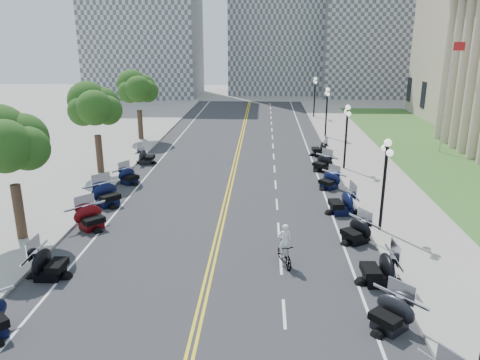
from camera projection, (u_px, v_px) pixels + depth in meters
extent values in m
plane|color=gray|center=(212.00, 263.00, 21.70)|extent=(160.00, 160.00, 0.00)
cube|color=#333335|center=(228.00, 193.00, 31.23)|extent=(16.00, 90.00, 0.01)
cube|color=yellow|center=(226.00, 193.00, 31.23)|extent=(0.12, 90.00, 0.00)
cube|color=yellow|center=(230.00, 193.00, 31.22)|extent=(0.12, 90.00, 0.00)
cube|color=white|center=(325.00, 195.00, 30.91)|extent=(0.12, 90.00, 0.00)
cube|color=white|center=(134.00, 191.00, 31.55)|extent=(0.12, 90.00, 0.00)
cube|color=white|center=(284.00, 314.00, 17.72)|extent=(0.12, 2.00, 0.00)
cube|color=white|center=(281.00, 264.00, 21.53)|extent=(0.12, 2.00, 0.00)
cube|color=white|center=(279.00, 230.00, 25.35)|extent=(0.12, 2.00, 0.00)
cube|color=white|center=(277.00, 204.00, 29.16)|extent=(0.12, 2.00, 0.00)
cube|color=white|center=(276.00, 185.00, 32.98)|extent=(0.12, 2.00, 0.00)
cube|color=white|center=(275.00, 169.00, 36.79)|extent=(0.12, 2.00, 0.00)
cube|color=white|center=(274.00, 156.00, 40.60)|extent=(0.12, 2.00, 0.00)
cube|color=white|center=(273.00, 146.00, 44.42)|extent=(0.12, 2.00, 0.00)
cube|color=white|center=(272.00, 137.00, 48.23)|extent=(0.12, 2.00, 0.00)
cube|color=white|center=(272.00, 130.00, 52.04)|extent=(0.12, 2.00, 0.00)
cube|color=white|center=(271.00, 123.00, 55.86)|extent=(0.12, 2.00, 0.00)
cube|color=white|center=(271.00, 117.00, 59.67)|extent=(0.12, 2.00, 0.00)
cube|color=white|center=(271.00, 113.00, 63.49)|extent=(0.12, 2.00, 0.00)
cube|color=white|center=(270.00, 108.00, 67.30)|extent=(0.12, 2.00, 0.00)
cube|color=white|center=(270.00, 104.00, 71.11)|extent=(0.12, 2.00, 0.00)
cube|color=#9E9991|center=(387.00, 195.00, 30.69)|extent=(5.00, 90.00, 0.15)
cube|color=#9E9991|center=(74.00, 189.00, 31.73)|extent=(5.00, 90.00, 0.15)
cube|color=#356023|center=(450.00, 164.00, 37.97)|extent=(9.00, 60.00, 0.10)
cube|color=gray|center=(144.00, 17.00, 77.84)|extent=(18.00, 14.00, 26.00)
cube|color=gray|center=(276.00, 6.00, 81.87)|extent=(16.00, 12.00, 30.00)
cube|color=gray|center=(382.00, 29.00, 79.31)|extent=(20.00, 14.00, 22.00)
imported|color=#A51414|center=(284.00, 254.00, 21.31)|extent=(1.03, 1.94, 1.12)
imported|color=white|center=(285.00, 225.00, 20.90)|extent=(0.61, 0.40, 1.68)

